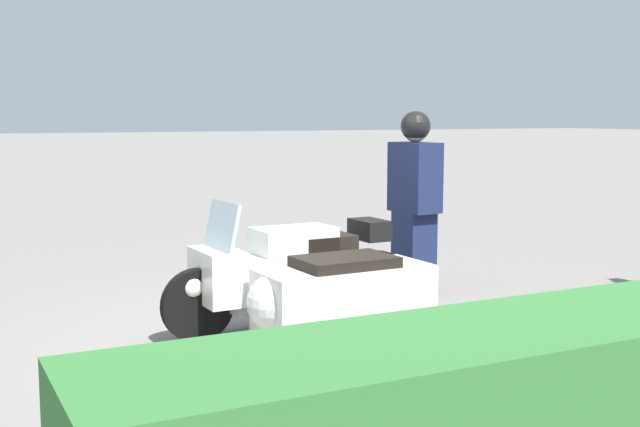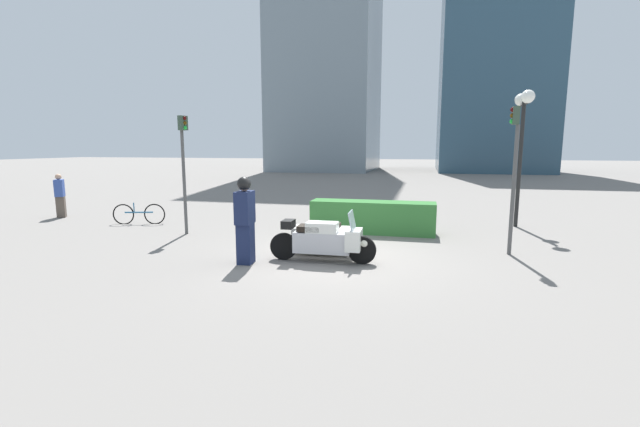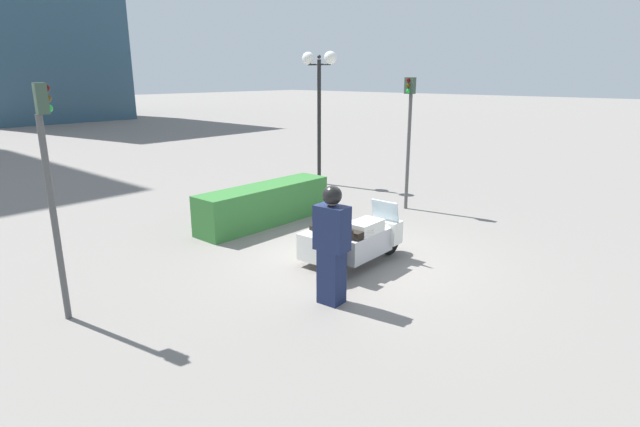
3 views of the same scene
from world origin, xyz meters
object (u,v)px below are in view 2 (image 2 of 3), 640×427
police_motorcycle (327,238)px  twin_lamp_post (523,120)px  officer_rider (245,218)px  hedge_bush_curbside (372,217)px  traffic_light_near (514,159)px  traffic_light_far (184,157)px  pedestrian_bystander (60,196)px  bicycle_parked (139,214)px

police_motorcycle → twin_lamp_post: (4.96, 5.18, 2.87)m
officer_rider → hedge_bush_curbside: officer_rider is taller
twin_lamp_post → traffic_light_near: twin_lamp_post is taller
traffic_light_far → hedge_bush_curbside: bearing=27.7°
hedge_bush_curbside → pedestrian_bystander: (-11.15, 0.15, 0.31)m
twin_lamp_post → pedestrian_bystander: (-15.45, -1.91, -2.54)m
police_motorcycle → officer_rider: officer_rider is taller
officer_rider → hedge_bush_curbside: (2.26, 3.99, -0.53)m
twin_lamp_post → traffic_light_far: bearing=-159.8°
traffic_light_far → bicycle_parked: 3.22m
bicycle_parked → pedestrian_bystander: bearing=154.9°
twin_lamp_post → traffic_light_far: size_ratio=1.24×
twin_lamp_post → traffic_light_near: 4.11m
twin_lamp_post → traffic_light_near: (-0.90, -3.86, -1.09)m
bicycle_parked → police_motorcycle: bearing=-38.5°
traffic_light_far → bicycle_parked: size_ratio=2.07×
traffic_light_near → police_motorcycle: bearing=21.3°
pedestrian_bystander → bicycle_parked: 3.64m
traffic_light_near → officer_rider: bearing=24.5°
bicycle_parked → traffic_light_near: bearing=-24.2°
traffic_light_near → traffic_light_far: bearing=0.9°
hedge_bush_curbside → bicycle_parked: size_ratio=2.22×
officer_rider → traffic_light_near: bearing=16.9°
officer_rider → traffic_light_far: bearing=134.6°
bicycle_parked → twin_lamp_post: bearing=-5.2°
police_motorcycle → hedge_bush_curbside: 3.19m
bicycle_parked → traffic_light_far: bearing=-40.9°
police_motorcycle → officer_rider: 1.90m
police_motorcycle → traffic_light_near: traffic_light_near is taller
pedestrian_bystander → officer_rider: bearing=-59.2°
twin_lamp_post → pedestrian_bystander: bearing=-173.0°
police_motorcycle → twin_lamp_post: twin_lamp_post is taller
twin_lamp_post → pedestrian_bystander: size_ratio=2.67×
pedestrian_bystander → hedge_bush_curbside: bearing=-35.0°
twin_lamp_post → traffic_light_far: twin_lamp_post is taller
traffic_light_near → traffic_light_far: 8.61m
officer_rider → traffic_light_far: 4.08m
officer_rider → pedestrian_bystander: size_ratio=1.21×
officer_rider → pedestrian_bystander: (-8.89, 4.14, -0.21)m
hedge_bush_curbside → traffic_light_near: 4.23m
officer_rider → hedge_bush_curbside: 4.62m
traffic_light_far → pedestrian_bystander: traffic_light_far is taller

